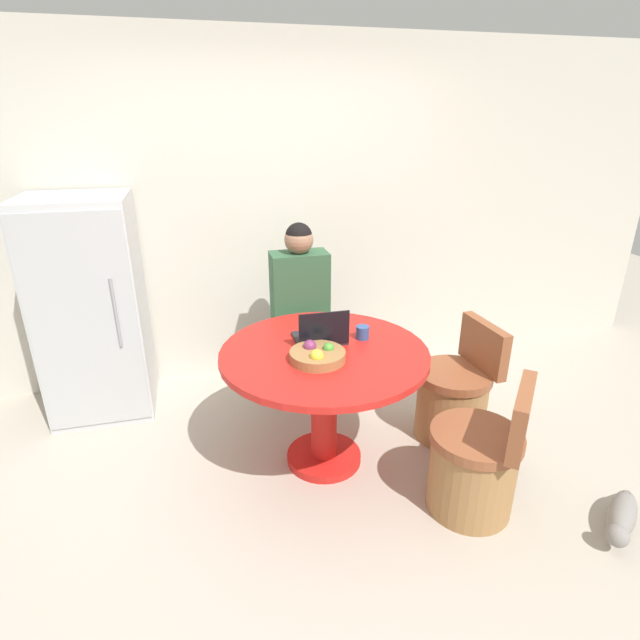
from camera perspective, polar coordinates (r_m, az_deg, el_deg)
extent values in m
plane|color=#B2A899|center=(3.06, 1.17, -19.12)|extent=(12.00, 12.00, 0.00)
cube|color=beige|center=(4.00, -5.25, 11.86)|extent=(7.00, 0.06, 2.60)
cube|color=silver|center=(3.81, -24.61, 1.12)|extent=(0.68, 0.62, 1.55)
cube|color=#AFB2B5|center=(3.52, -25.36, -0.69)|extent=(0.65, 0.01, 1.46)
cylinder|color=gray|center=(3.45, -22.31, 0.74)|extent=(0.02, 0.02, 0.47)
cylinder|color=red|center=(3.28, 0.45, -15.30)|extent=(0.47, 0.47, 0.05)
cylinder|color=red|center=(3.06, 0.47, -9.90)|extent=(0.16, 0.16, 0.68)
cylinder|color=red|center=(2.89, 0.49, -3.86)|extent=(1.21, 1.21, 0.04)
cylinder|color=#9E7042|center=(3.50, 14.71, -9.59)|extent=(0.46, 0.46, 0.43)
cylinder|color=brown|center=(3.38, 15.12, -6.09)|extent=(0.49, 0.49, 0.06)
cube|color=brown|center=(3.41, 18.21, -2.79)|extent=(0.10, 0.44, 0.31)
cylinder|color=#9E7042|center=(2.96, 16.90, -16.52)|extent=(0.46, 0.46, 0.43)
cylinder|color=brown|center=(2.82, 17.47, -12.66)|extent=(0.49, 0.49, 0.06)
cube|color=brown|center=(2.71, 22.03, -10.23)|extent=(0.34, 0.38, 0.31)
cube|color=#2D2D38|center=(3.93, -2.63, -4.62)|extent=(0.28, 0.16, 0.49)
cube|color=#2D2D38|center=(3.74, -2.52, -0.76)|extent=(0.32, 0.36, 0.14)
cube|color=#2D5638|center=(3.55, -2.34, 3.64)|extent=(0.40, 0.22, 0.52)
sphere|color=#936B51|center=(3.45, -2.43, 9.15)|extent=(0.20, 0.20, 0.20)
sphere|color=black|center=(3.44, -2.44, 9.56)|extent=(0.18, 0.18, 0.18)
cube|color=#232328|center=(3.01, -0.09, -2.07)|extent=(0.30, 0.23, 0.02)
cube|color=black|center=(2.86, 0.49, -1.02)|extent=(0.30, 0.01, 0.20)
cylinder|color=olive|center=(2.76, -0.28, -4.11)|extent=(0.31, 0.31, 0.05)
sphere|color=#4C9333|center=(2.77, 0.98, -3.25)|extent=(0.06, 0.06, 0.06)
sphere|color=#7A2D5B|center=(2.79, -1.18, -3.02)|extent=(0.07, 0.07, 0.07)
sphere|color=gold|center=(2.68, -0.37, -4.16)|extent=(0.08, 0.08, 0.08)
cylinder|color=#2D4C84|center=(3.02, 4.88, -1.43)|extent=(0.08, 0.08, 0.08)
ellipsoid|color=gray|center=(3.25, 31.24, -18.44)|extent=(0.38, 0.35, 0.15)
sphere|color=gray|center=(3.06, 30.84, -20.41)|extent=(0.11, 0.11, 0.11)
cylinder|color=gray|center=(3.38, 31.67, -16.51)|extent=(0.15, 0.13, 0.13)
cube|color=brown|center=(3.27, 18.69, -14.52)|extent=(0.30, 0.14, 0.26)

